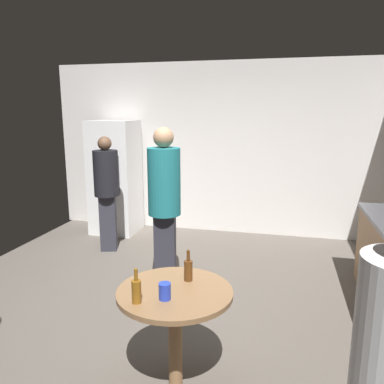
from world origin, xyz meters
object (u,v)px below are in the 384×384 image
plastic_cup_blue (165,291)px  refrigerator (115,177)px  beer_bottle_amber (136,290)px  beer_bottle_brown (188,270)px  person_in_black_shirt (107,185)px  person_in_teal_shirt (164,198)px  foreground_table (175,304)px

plastic_cup_blue → refrigerator: bearing=119.4°
refrigerator → beer_bottle_amber: bearing=-63.3°
beer_bottle_brown → plastic_cup_blue: size_ratio=2.09×
plastic_cup_blue → person_in_black_shirt: (-1.65, 2.56, 0.15)m
refrigerator → person_in_teal_shirt: 2.39m
person_in_teal_shirt → foreground_table: bearing=10.4°
beer_bottle_brown → foreground_table: bearing=-107.1°
foreground_table → refrigerator: bearing=120.8°
refrigerator → beer_bottle_brown: 3.69m
person_in_black_shirt → refrigerator: bearing=-179.4°
beer_bottle_brown → person_in_teal_shirt: size_ratio=0.13×
foreground_table → beer_bottle_amber: beer_bottle_amber is taller
refrigerator → plastic_cup_blue: refrigerator is taller
refrigerator → person_in_black_shirt: size_ratio=1.12×
plastic_cup_blue → person_in_black_shirt: 3.05m
beer_bottle_amber → person_in_black_shirt: person_in_black_shirt is taller
foreground_table → person_in_black_shirt: size_ratio=0.50×
beer_bottle_amber → beer_bottle_brown: same height
person_in_teal_shirt → person_in_black_shirt: size_ratio=1.11×
person_in_teal_shirt → refrigerator: bearing=-152.8°
refrigerator → beer_bottle_brown: refrigerator is taller
beer_bottle_amber → plastic_cup_blue: size_ratio=2.09×
beer_bottle_amber → beer_bottle_brown: (0.24, 0.40, 0.00)m
plastic_cup_blue → person_in_teal_shirt: size_ratio=0.06×
refrigerator → person_in_black_shirt: refrigerator is taller
beer_bottle_amber → person_in_teal_shirt: bearing=101.3°
refrigerator → plastic_cup_blue: size_ratio=16.36×
beer_bottle_amber → person_in_black_shirt: (-1.49, 2.65, 0.12)m
foreground_table → plastic_cup_blue: bearing=-101.0°
refrigerator → person_in_black_shirt: 0.89m
refrigerator → beer_bottle_amber: refrigerator is taller
plastic_cup_blue → person_in_black_shirt: size_ratio=0.07×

